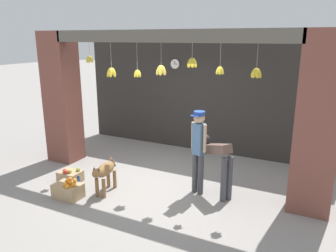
{
  "coord_description": "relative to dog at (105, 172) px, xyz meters",
  "views": [
    {
      "loc": [
        2.92,
        -5.51,
        2.96
      ],
      "look_at": [
        0.0,
        0.36,
        1.18
      ],
      "focal_mm": 35.0,
      "sensor_mm": 36.0,
      "label": 1
    }
  ],
  "objects": [
    {
      "name": "dog",
      "position": [
        0.0,
        0.0,
        0.0
      ],
      "size": [
        0.33,
        0.87,
        0.66
      ],
      "rotation": [
        0.0,
        0.0,
        -1.41
      ],
      "color": "olive",
      "rests_on": "ground_plane"
    },
    {
      "name": "shopkeeper",
      "position": [
        1.62,
        0.81,
        0.52
      ],
      "size": [
        0.33,
        0.29,
        1.64
      ],
      "rotation": [
        0.0,
        0.0,
        2.85
      ],
      "color": "#424247",
      "rests_on": "ground_plane"
    },
    {
      "name": "ground_plane",
      "position": [
        0.8,
        0.79,
        -0.44
      ],
      "size": [
        60.0,
        60.0,
        0.0
      ],
      "primitive_type": "plane",
      "color": "gray"
    },
    {
      "name": "water_bottle",
      "position": [
        -0.59,
        -0.09,
        -0.32
      ],
      "size": [
        0.07,
        0.07,
        0.26
      ],
      "color": "#2D60AD",
      "rests_on": "ground_plane"
    },
    {
      "name": "wall_clock",
      "position": [
        -0.01,
        3.19,
        1.84
      ],
      "size": [
        0.26,
        0.03,
        0.26
      ],
      "color": "black"
    },
    {
      "name": "shop_back_wall",
      "position": [
        0.8,
        3.27,
        1.11
      ],
      "size": [
        6.93,
        0.12,
        3.1
      ],
      "primitive_type": "cube",
      "color": "#2D2B28",
      "rests_on": "ground_plane"
    },
    {
      "name": "shop_pillar_right",
      "position": [
        3.61,
        1.09,
        1.11
      ],
      "size": [
        0.7,
        0.6,
        3.1
      ],
      "primitive_type": "cube",
      "color": "brown",
      "rests_on": "ground_plane"
    },
    {
      "name": "fruit_crate_apples",
      "position": [
        -0.98,
        0.09,
        -0.32
      ],
      "size": [
        0.46,
        0.35,
        0.31
      ],
      "color": "tan",
      "rests_on": "ground_plane"
    },
    {
      "name": "worker_stooping",
      "position": [
        2.0,
        0.89,
        0.3
      ],
      "size": [
        0.77,
        0.59,
        1.11
      ],
      "rotation": [
        0.0,
        0.0,
        0.99
      ],
      "color": "#424247",
      "rests_on": "ground_plane"
    },
    {
      "name": "shop_pillar_left",
      "position": [
        -2.01,
        1.09,
        1.11
      ],
      "size": [
        0.7,
        0.6,
        3.1
      ],
      "primitive_type": "cube",
      "color": "brown",
      "rests_on": "ground_plane"
    },
    {
      "name": "storefront_awning",
      "position": [
        0.8,
        0.91,
        2.48
      ],
      "size": [
        5.03,
        0.28,
        0.97
      ],
      "color": "#5B564C"
    },
    {
      "name": "fruit_crate_oranges",
      "position": [
        -0.51,
        -0.48,
        -0.29
      ],
      "size": [
        0.53,
        0.36,
        0.35
      ],
      "color": "tan",
      "rests_on": "ground_plane"
    }
  ]
}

